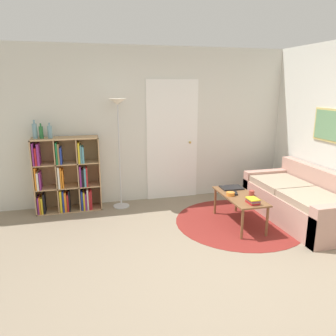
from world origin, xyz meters
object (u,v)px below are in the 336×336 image
at_px(bottle_right, 50,132).
at_px(bookshelf, 66,177).
at_px(bottle_left, 35,131).
at_px(laptop, 232,188).
at_px(bowl, 230,194).
at_px(coffee_table, 240,199).
at_px(cup, 252,193).
at_px(couch, 303,202).
at_px(floor_lamp, 118,120).
at_px(bottle_middle, 41,132).

bearing_deg(bottle_right, bookshelf, 4.39).
bearing_deg(bottle_left, laptop, -17.61).
relative_size(bowl, bottle_right, 0.50).
xyz_separation_m(coffee_table, bottle_left, (-2.83, 1.24, 0.91)).
relative_size(coffee_table, laptop, 2.98).
xyz_separation_m(coffee_table, cup, (0.16, -0.04, 0.09)).
height_order(couch, coffee_table, couch).
distance_m(floor_lamp, coffee_table, 2.22).
xyz_separation_m(couch, bottle_middle, (-3.75, 1.28, 1.01)).
height_order(bookshelf, bottle_left, bottle_left).
bearing_deg(bottle_left, bottle_right, -7.46).
height_order(floor_lamp, bowl, floor_lamp).
bearing_deg(laptop, cup, -70.50).
height_order(bottle_middle, bottle_right, bottle_right).
height_order(bookshelf, cup, bookshelf).
xyz_separation_m(cup, bottle_left, (-2.99, 1.28, 0.83)).
bearing_deg(bowl, coffee_table, -10.69).
height_order(coffee_table, bottle_right, bottle_right).
bearing_deg(bottle_middle, bookshelf, 0.95).
bearing_deg(laptop, bookshelf, 160.04).
height_order(laptop, bottle_middle, bottle_middle).
relative_size(bookshelf, floor_lamp, 0.67).
distance_m(bowl, bottle_left, 3.07).
bearing_deg(bottle_right, bottle_left, 172.54).
xyz_separation_m(floor_lamp, laptop, (1.60, -0.82, -0.99)).
bearing_deg(floor_lamp, bottle_middle, 176.68).
bearing_deg(coffee_table, bottle_right, 155.11).
distance_m(floor_lamp, bowl, 2.07).
distance_m(couch, bowl, 1.17).
bearing_deg(laptop, floor_lamp, 152.94).
distance_m(laptop, bottle_left, 3.11).
bearing_deg(bookshelf, bottle_middle, -179.05).
xyz_separation_m(couch, bottle_right, (-3.63, 1.27, 1.01)).
relative_size(bottle_middle, bottle_right, 0.98).
bearing_deg(bowl, floor_lamp, 141.95).
bearing_deg(coffee_table, bottle_left, 156.32).
xyz_separation_m(floor_lamp, cup, (1.74, -1.20, -0.97)).
bearing_deg(bottle_middle, coffee_table, -24.03).
relative_size(floor_lamp, bottle_right, 7.52).
xyz_separation_m(bookshelf, cup, (2.59, -1.27, -0.07)).
distance_m(cup, bottle_left, 3.35).
relative_size(floor_lamp, bowl, 14.92).
bearing_deg(bottle_left, couch, -18.72).
distance_m(bookshelf, coffee_table, 2.72).
xyz_separation_m(bowl, bottle_left, (-2.69, 1.21, 0.84)).
relative_size(couch, bowl, 15.75).
height_order(cup, bottle_middle, bottle_middle).
distance_m(bottle_left, bottle_right, 0.22).
height_order(bottle_left, bottle_right, bottle_left).
distance_m(couch, laptop, 1.08).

